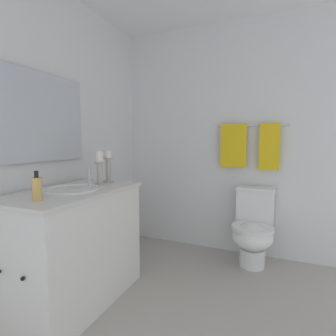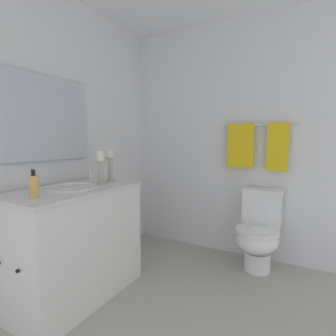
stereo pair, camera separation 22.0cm
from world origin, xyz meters
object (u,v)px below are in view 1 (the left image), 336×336
(vanity_cabinet, at_px, (75,246))
(sink_basin, at_px, (73,195))
(toilet, at_px, (253,229))
(candle_holder_tall, at_px, (108,166))
(soap_bottle, at_px, (37,188))
(mirror, at_px, (41,117))
(towel_bar, at_px, (252,126))
(towel_center, at_px, (269,147))
(candle_holder_short, at_px, (100,167))
(towel_near_vanity, at_px, (233,146))

(vanity_cabinet, relative_size, sink_basin, 2.58)
(sink_basin, bearing_deg, toilet, 43.49)
(vanity_cabinet, xyz_separation_m, candle_holder_tall, (0.03, 0.40, 0.57))
(sink_basin, distance_m, candle_holder_tall, 0.44)
(vanity_cabinet, bearing_deg, candle_holder_tall, 85.26)
(vanity_cabinet, bearing_deg, soap_bottle, -81.30)
(mirror, distance_m, towel_bar, 1.94)
(mirror, xyz_separation_m, toilet, (1.46, 1.12, -1.03))
(mirror, bearing_deg, towel_center, 40.16)
(vanity_cabinet, bearing_deg, toilet, 43.52)
(mirror, relative_size, towel_bar, 1.20)
(candle_holder_tall, bearing_deg, candle_holder_short, -83.40)
(sink_basin, bearing_deg, towel_bar, 50.28)
(towel_near_vanity, relative_size, towel_center, 0.97)
(mirror, xyz_separation_m, towel_near_vanity, (1.22, 1.33, -0.23))
(candle_holder_tall, bearing_deg, towel_center, 36.40)
(candle_holder_tall, relative_size, candle_holder_short, 0.99)
(sink_basin, xyz_separation_m, towel_near_vanity, (0.94, 1.33, 0.34))
(mirror, relative_size, candle_holder_tall, 3.10)
(vanity_cabinet, height_order, towel_center, towel_center)
(sink_basin, xyz_separation_m, soap_bottle, (0.05, -0.35, 0.11))
(candle_holder_short, bearing_deg, mirror, -141.97)
(sink_basin, bearing_deg, towel_center, 45.73)
(candle_holder_tall, xyz_separation_m, towel_near_vanity, (0.91, 0.93, 0.16))
(mirror, height_order, toilet, mirror)
(candle_holder_short, xyz_separation_m, soap_bottle, (0.00, -0.60, -0.07))
(mirror, height_order, candle_holder_tall, mirror)
(vanity_cabinet, bearing_deg, towel_near_vanity, 54.67)
(candle_holder_short, relative_size, towel_center, 0.59)
(candle_holder_tall, height_order, soap_bottle, candle_holder_tall)
(mirror, distance_m, soap_bottle, 0.67)
(candle_holder_tall, distance_m, soap_bottle, 0.75)
(vanity_cabinet, bearing_deg, candle_holder_short, 79.16)
(vanity_cabinet, height_order, soap_bottle, soap_bottle)
(soap_bottle, bearing_deg, candle_holder_tall, 91.54)
(mirror, relative_size, towel_center, 1.83)
(soap_bottle, height_order, towel_center, towel_center)
(candle_holder_short, distance_m, towel_near_vanity, 1.40)
(sink_basin, bearing_deg, candle_holder_short, 79.12)
(candle_holder_tall, bearing_deg, towel_near_vanity, 45.66)
(vanity_cabinet, relative_size, candle_holder_tall, 3.79)
(soap_bottle, distance_m, towel_near_vanity, 1.91)
(towel_bar, bearing_deg, candle_holder_tall, -138.86)
(towel_center, bearing_deg, candle_holder_tall, -143.60)
(candle_holder_short, xyz_separation_m, towel_center, (1.24, 1.07, 0.15))
(sink_basin, relative_size, towel_bar, 0.57)
(soap_bottle, xyz_separation_m, towel_center, (1.24, 1.67, 0.22))
(vanity_cabinet, height_order, toilet, vanity_cabinet)
(candle_holder_short, bearing_deg, vanity_cabinet, -100.84)
(candle_holder_tall, distance_m, towel_center, 1.57)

